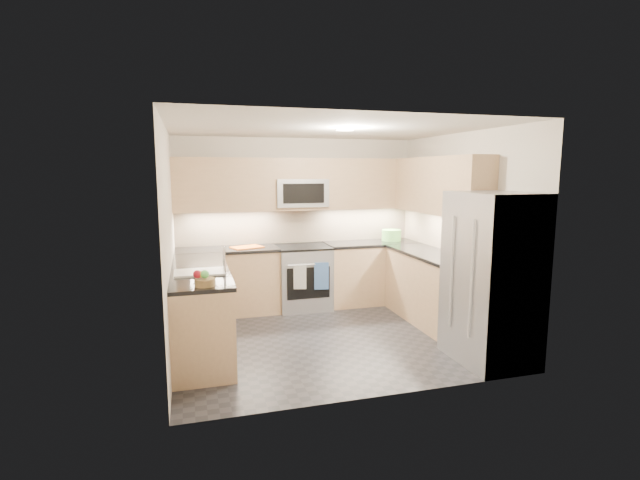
# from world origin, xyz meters

# --- Properties ---
(floor) EXTENTS (3.60, 3.20, 0.00)m
(floor) POSITION_xyz_m (0.00, 0.00, 0.00)
(floor) COLOR #242429
(floor) RESTS_ON ground
(ceiling) EXTENTS (3.60, 3.20, 0.02)m
(ceiling) POSITION_xyz_m (0.00, 0.00, 2.50)
(ceiling) COLOR beige
(ceiling) RESTS_ON wall_back
(wall_back) EXTENTS (3.60, 0.02, 2.50)m
(wall_back) POSITION_xyz_m (0.00, 1.60, 1.25)
(wall_back) COLOR beige
(wall_back) RESTS_ON floor
(wall_front) EXTENTS (3.60, 0.02, 2.50)m
(wall_front) POSITION_xyz_m (0.00, -1.60, 1.25)
(wall_front) COLOR beige
(wall_front) RESTS_ON floor
(wall_left) EXTENTS (0.02, 3.20, 2.50)m
(wall_left) POSITION_xyz_m (-1.80, 0.00, 1.25)
(wall_left) COLOR beige
(wall_left) RESTS_ON floor
(wall_right) EXTENTS (0.02, 3.20, 2.50)m
(wall_right) POSITION_xyz_m (1.80, 0.00, 1.25)
(wall_right) COLOR beige
(wall_right) RESTS_ON floor
(base_cab_back_left) EXTENTS (1.42, 0.60, 0.90)m
(base_cab_back_left) POSITION_xyz_m (-1.09, 1.30, 0.45)
(base_cab_back_left) COLOR tan
(base_cab_back_left) RESTS_ON floor
(base_cab_back_right) EXTENTS (1.42, 0.60, 0.90)m
(base_cab_back_right) POSITION_xyz_m (1.09, 1.30, 0.45)
(base_cab_back_right) COLOR tan
(base_cab_back_right) RESTS_ON floor
(base_cab_right) EXTENTS (0.60, 1.70, 0.90)m
(base_cab_right) POSITION_xyz_m (1.50, 0.15, 0.45)
(base_cab_right) COLOR tan
(base_cab_right) RESTS_ON floor
(base_cab_peninsula) EXTENTS (0.60, 2.00, 0.90)m
(base_cab_peninsula) POSITION_xyz_m (-1.50, 0.00, 0.45)
(base_cab_peninsula) COLOR tan
(base_cab_peninsula) RESTS_ON floor
(countertop_back_left) EXTENTS (1.42, 0.63, 0.04)m
(countertop_back_left) POSITION_xyz_m (-1.09, 1.30, 0.92)
(countertop_back_left) COLOR black
(countertop_back_left) RESTS_ON base_cab_back_left
(countertop_back_right) EXTENTS (1.42, 0.63, 0.04)m
(countertop_back_right) POSITION_xyz_m (1.09, 1.30, 0.92)
(countertop_back_right) COLOR black
(countertop_back_right) RESTS_ON base_cab_back_right
(countertop_right) EXTENTS (0.63, 1.70, 0.04)m
(countertop_right) POSITION_xyz_m (1.50, 0.15, 0.92)
(countertop_right) COLOR black
(countertop_right) RESTS_ON base_cab_right
(countertop_peninsula) EXTENTS (0.63, 2.00, 0.04)m
(countertop_peninsula) POSITION_xyz_m (-1.50, 0.00, 0.92)
(countertop_peninsula) COLOR black
(countertop_peninsula) RESTS_ON base_cab_peninsula
(upper_cab_back) EXTENTS (3.60, 0.35, 0.75)m
(upper_cab_back) POSITION_xyz_m (0.00, 1.43, 1.83)
(upper_cab_back) COLOR tan
(upper_cab_back) RESTS_ON wall_back
(upper_cab_right) EXTENTS (0.35, 1.95, 0.75)m
(upper_cab_right) POSITION_xyz_m (1.62, 0.28, 1.83)
(upper_cab_right) COLOR tan
(upper_cab_right) RESTS_ON wall_right
(backsplash_back) EXTENTS (3.60, 0.01, 0.51)m
(backsplash_back) POSITION_xyz_m (0.00, 1.60, 1.20)
(backsplash_back) COLOR tan
(backsplash_back) RESTS_ON wall_back
(backsplash_right) EXTENTS (0.01, 2.30, 0.51)m
(backsplash_right) POSITION_xyz_m (1.80, 0.45, 1.20)
(backsplash_right) COLOR tan
(backsplash_right) RESTS_ON wall_right
(gas_range) EXTENTS (0.76, 0.65, 0.91)m
(gas_range) POSITION_xyz_m (0.00, 1.28, 0.46)
(gas_range) COLOR #929499
(gas_range) RESTS_ON floor
(range_cooktop) EXTENTS (0.76, 0.65, 0.03)m
(range_cooktop) POSITION_xyz_m (0.00, 1.28, 0.92)
(range_cooktop) COLOR black
(range_cooktop) RESTS_ON gas_range
(oven_door_glass) EXTENTS (0.62, 0.02, 0.45)m
(oven_door_glass) POSITION_xyz_m (0.00, 0.95, 0.45)
(oven_door_glass) COLOR black
(oven_door_glass) RESTS_ON gas_range
(oven_handle) EXTENTS (0.60, 0.02, 0.02)m
(oven_handle) POSITION_xyz_m (0.00, 0.93, 0.72)
(oven_handle) COLOR #B2B5BA
(oven_handle) RESTS_ON gas_range
(microwave) EXTENTS (0.76, 0.40, 0.40)m
(microwave) POSITION_xyz_m (0.00, 1.40, 1.70)
(microwave) COLOR #9DA0A5
(microwave) RESTS_ON upper_cab_back
(microwave_door) EXTENTS (0.60, 0.01, 0.28)m
(microwave_door) POSITION_xyz_m (0.00, 1.20, 1.70)
(microwave_door) COLOR black
(microwave_door) RESTS_ON microwave
(refrigerator) EXTENTS (0.70, 0.90, 1.80)m
(refrigerator) POSITION_xyz_m (1.45, -1.15, 0.90)
(refrigerator) COLOR #93959A
(refrigerator) RESTS_ON floor
(fridge_handle_left) EXTENTS (0.02, 0.02, 1.20)m
(fridge_handle_left) POSITION_xyz_m (1.08, -1.33, 0.95)
(fridge_handle_left) COLOR #B2B5BA
(fridge_handle_left) RESTS_ON refrigerator
(fridge_handle_right) EXTENTS (0.02, 0.02, 1.20)m
(fridge_handle_right) POSITION_xyz_m (1.08, -0.97, 0.95)
(fridge_handle_right) COLOR #B2B5BA
(fridge_handle_right) RESTS_ON refrigerator
(sink_basin) EXTENTS (0.52, 0.38, 0.16)m
(sink_basin) POSITION_xyz_m (-1.50, -0.25, 0.88)
(sink_basin) COLOR white
(sink_basin) RESTS_ON base_cab_peninsula
(faucet) EXTENTS (0.03, 0.03, 0.28)m
(faucet) POSITION_xyz_m (-1.24, -0.25, 1.08)
(faucet) COLOR silver
(faucet) RESTS_ON countertop_peninsula
(utensil_bowl) EXTENTS (0.30, 0.30, 0.17)m
(utensil_bowl) POSITION_xyz_m (1.44, 1.35, 1.03)
(utensil_bowl) COLOR #60B34D
(utensil_bowl) RESTS_ON countertop_back_right
(cutting_board) EXTENTS (0.49, 0.41, 0.01)m
(cutting_board) POSITION_xyz_m (-0.81, 1.29, 0.95)
(cutting_board) COLOR #C35412
(cutting_board) RESTS_ON countertop_back_left
(fruit_basket) EXTENTS (0.20, 0.20, 0.07)m
(fruit_basket) POSITION_xyz_m (-1.46, -0.83, 0.98)
(fruit_basket) COLOR olive
(fruit_basket) RESTS_ON countertop_peninsula
(fruit_apple) EXTENTS (0.08, 0.08, 0.08)m
(fruit_apple) POSITION_xyz_m (-1.53, -0.83, 1.05)
(fruit_apple) COLOR #AE1323
(fruit_apple) RESTS_ON fruit_basket
(fruit_pear) EXTENTS (0.08, 0.08, 0.08)m
(fruit_pear) POSITION_xyz_m (-1.46, -0.85, 1.05)
(fruit_pear) COLOR #57C454
(fruit_pear) RESTS_ON fruit_basket
(dish_towel_check) EXTENTS (0.17, 0.06, 0.33)m
(dish_towel_check) POSITION_xyz_m (-0.13, 0.91, 0.55)
(dish_towel_check) COLOR silver
(dish_towel_check) RESTS_ON oven_handle
(dish_towel_blue) EXTENTS (0.20, 0.06, 0.39)m
(dish_towel_blue) POSITION_xyz_m (0.18, 0.91, 0.55)
(dish_towel_blue) COLOR #375A97
(dish_towel_blue) RESTS_ON oven_handle
(fruit_orange) EXTENTS (0.06, 0.06, 0.06)m
(fruit_orange) POSITION_xyz_m (-1.49, -0.83, 1.05)
(fruit_orange) COLOR #EEA31A
(fruit_orange) RESTS_ON fruit_basket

